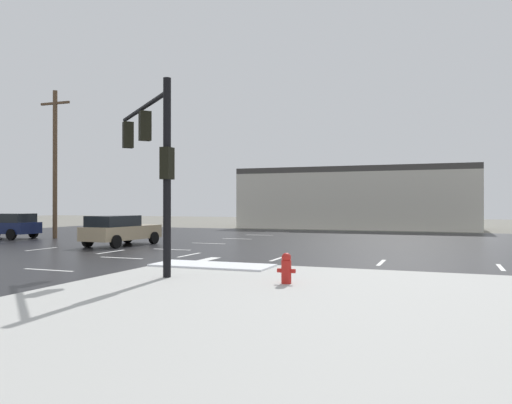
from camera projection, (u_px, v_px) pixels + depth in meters
ground_plane at (149, 254)px, 22.22m from camera, size 120.00×120.00×0.00m
road_asphalt at (149, 254)px, 22.22m from camera, size 44.00×44.00×0.02m
sidewalk_corner at (427, 363)px, 6.76m from camera, size 18.00×18.00×0.14m
snow_strip_curbside at (212, 265)px, 16.71m from camera, size 4.00×1.60×0.06m
lane_markings at (156, 257)px, 20.50m from camera, size 36.15×36.15×0.01m
traffic_signal_mast at (152, 148)px, 15.54m from camera, size 4.11×3.80×5.60m
fire_hydrant at (286, 268)px, 13.05m from camera, size 0.48×0.26×0.79m
strip_building_background at (357, 198)px, 46.27m from camera, size 20.70×8.00×5.43m
sedan_navy at (6, 225)px, 31.91m from camera, size 4.58×2.12×1.58m
sedan_tan at (120, 230)px, 26.33m from camera, size 2.32×4.65×1.58m
utility_pole_far at (55, 161)px, 31.94m from camera, size 2.20×0.28×9.38m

